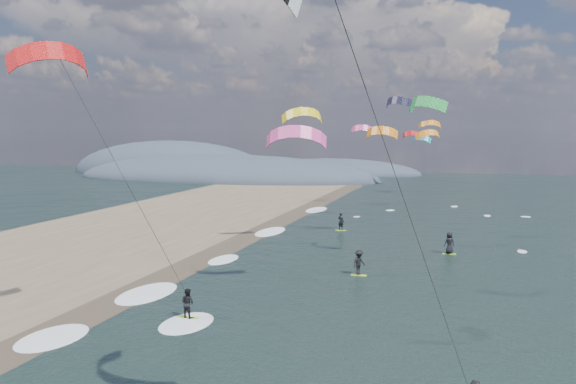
# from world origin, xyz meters

# --- Properties ---
(wet_sand_strip) EXTENTS (3.00, 240.00, 0.00)m
(wet_sand_strip) POSITION_xyz_m (-12.00, 10.00, 0.00)
(wet_sand_strip) COLOR #382D23
(wet_sand_strip) RESTS_ON ground
(coastal_hills) EXTENTS (80.00, 41.00, 15.00)m
(coastal_hills) POSITION_xyz_m (-44.84, 107.86, 0.00)
(coastal_hills) COLOR #3D4756
(coastal_hills) RESTS_ON ground
(kitesurfer_near_a) EXTENTS (8.20, 9.51, 15.72)m
(kitesurfer_near_a) POSITION_xyz_m (5.37, -4.10, 12.27)
(kitesurfer_near_a) COLOR #AAEE2A
(kitesurfer_near_a) RESTS_ON ground
(kitesurfer_near_b) EXTENTS (6.83, 9.21, 14.83)m
(kitesurfer_near_b) POSITION_xyz_m (-8.71, 6.57, 9.56)
(kitesurfer_near_b) COLOR #AAEE2A
(kitesurfer_near_b) RESTS_ON ground
(far_kitesurfers) EXTENTS (12.12, 20.13, 1.85)m
(far_kitesurfers) POSITION_xyz_m (1.73, 30.32, 0.92)
(far_kitesurfers) COLOR #AAEE2A
(far_kitesurfers) RESTS_ON ground
(bg_kite_field) EXTENTS (13.39, 79.23, 5.63)m
(bg_kite_field) POSITION_xyz_m (-0.41, 51.41, 10.77)
(bg_kite_field) COLOR yellow
(bg_kite_field) RESTS_ON ground
(shoreline_surf) EXTENTS (2.40, 79.40, 0.11)m
(shoreline_surf) POSITION_xyz_m (-10.80, 14.75, 0.00)
(shoreline_surf) COLOR white
(shoreline_surf) RESTS_ON ground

